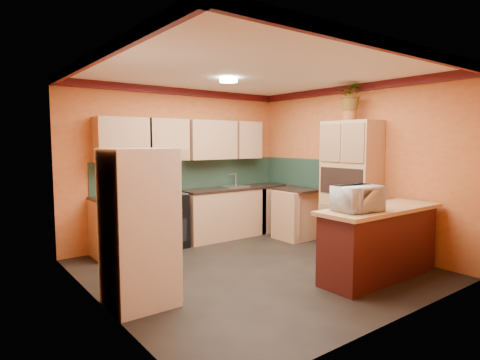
# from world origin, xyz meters

# --- Properties ---
(room_shell) EXTENTS (4.24, 4.24, 2.72)m
(room_shell) POSITION_xyz_m (0.02, 0.28, 2.09)
(room_shell) COLOR black
(room_shell) RESTS_ON ground
(base_cabinets_back) EXTENTS (3.65, 0.60, 0.88)m
(base_cabinets_back) POSITION_xyz_m (0.19, 1.80, 0.44)
(base_cabinets_back) COLOR tan
(base_cabinets_back) RESTS_ON ground
(countertop_back) EXTENTS (3.65, 0.62, 0.04)m
(countertop_back) POSITION_xyz_m (0.19, 1.80, 0.90)
(countertop_back) COLOR black
(countertop_back) RESTS_ON base_cabinets_back
(stove) EXTENTS (0.58, 0.58, 0.91)m
(stove) POSITION_xyz_m (-0.43, 1.80, 0.46)
(stove) COLOR black
(stove) RESTS_ON ground
(kettle) EXTENTS (0.20, 0.20, 0.18)m
(kettle) POSITION_xyz_m (-0.33, 1.75, 1.00)
(kettle) COLOR #B20B1D
(kettle) RESTS_ON stove
(sink) EXTENTS (0.48, 0.40, 0.03)m
(sink) POSITION_xyz_m (0.97, 1.80, 0.94)
(sink) COLOR silver
(sink) RESTS_ON countertop_back
(base_cabinets_right) EXTENTS (0.60, 0.80, 0.88)m
(base_cabinets_right) POSITION_xyz_m (1.80, 0.93, 0.44)
(base_cabinets_right) COLOR tan
(base_cabinets_right) RESTS_ON ground
(countertop_right) EXTENTS (0.62, 0.80, 0.04)m
(countertop_right) POSITION_xyz_m (1.80, 0.93, 0.90)
(countertop_right) COLOR black
(countertop_right) RESTS_ON base_cabinets_right
(fridge) EXTENTS (0.68, 0.66, 1.70)m
(fridge) POSITION_xyz_m (-1.75, -0.19, 0.85)
(fridge) COLOR white
(fridge) RESTS_ON ground
(pantry) EXTENTS (0.48, 0.90, 2.10)m
(pantry) POSITION_xyz_m (1.85, -0.18, 1.05)
(pantry) COLOR tan
(pantry) RESTS_ON ground
(fern_pot) EXTENTS (0.22, 0.22, 0.16)m
(fern_pot) POSITION_xyz_m (1.85, -0.13, 2.18)
(fern_pot) COLOR brown
(fern_pot) RESTS_ON pantry
(fern) EXTENTS (0.57, 0.54, 0.50)m
(fern) POSITION_xyz_m (1.85, -0.13, 2.51)
(fern) COLOR tan
(fern) RESTS_ON fern_pot
(breakfast_bar) EXTENTS (1.80, 0.55, 0.88)m
(breakfast_bar) POSITION_xyz_m (1.08, -1.25, 0.44)
(breakfast_bar) COLOR #43110F
(breakfast_bar) RESTS_ON ground
(bar_top) EXTENTS (1.90, 0.65, 0.05)m
(bar_top) POSITION_xyz_m (1.08, -1.25, 0.91)
(bar_top) COLOR tan
(bar_top) RESTS_ON breakfast_bar
(microwave) EXTENTS (0.60, 0.44, 0.31)m
(microwave) POSITION_xyz_m (0.60, -1.25, 1.09)
(microwave) COLOR white
(microwave) RESTS_ON bar_top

